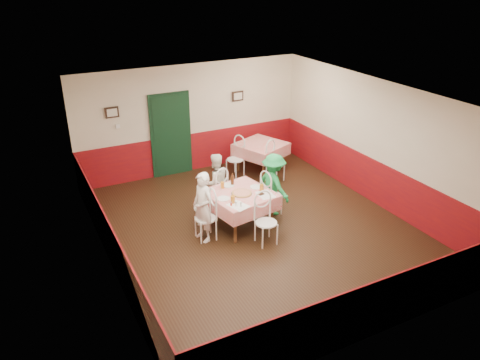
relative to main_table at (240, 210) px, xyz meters
name	(u,v)px	position (x,y,z in m)	size (l,w,h in m)	color
floor	(257,228)	(0.26, -0.27, -0.38)	(7.00, 7.00, 0.00)	black
ceiling	(259,96)	(0.26, -0.27, 2.42)	(7.00, 7.00, 0.00)	white
back_wall	(192,119)	(0.26, 3.23, 1.02)	(6.00, 0.10, 2.80)	beige
front_wall	(383,257)	(0.26, -3.77, 1.02)	(6.00, 0.10, 2.80)	beige
left_wall	(103,198)	(-2.74, -0.27, 1.02)	(0.10, 7.00, 2.80)	beige
right_wall	(376,142)	(3.26, -0.27, 1.02)	(0.10, 7.00, 2.80)	beige
wainscot_back	(193,152)	(0.26, 3.22, 0.12)	(6.00, 0.03, 1.00)	maroon
wainscot_front	(375,309)	(0.26, -3.75, 0.12)	(6.00, 0.03, 1.00)	maroon
wainscot_left	(110,243)	(-2.73, -0.27, 0.12)	(0.03, 7.00, 1.00)	maroon
wainscot_right	(371,179)	(3.24, -0.27, 0.12)	(0.03, 7.00, 1.00)	maroon
door	(171,136)	(-0.34, 3.18, 0.68)	(0.96, 0.06, 2.10)	black
picture_left	(112,112)	(-1.74, 3.18, 1.48)	(0.32, 0.03, 0.26)	black
picture_right	(238,96)	(1.56, 3.18, 1.48)	(0.32, 0.03, 0.26)	black
thermostat	(118,126)	(-1.64, 3.18, 1.12)	(0.10, 0.03, 0.10)	white
main_table	(240,210)	(0.00, 0.00, 0.00)	(1.22, 1.22, 0.77)	red
second_table	(261,157)	(1.80, 2.33, 0.00)	(1.12, 1.12, 0.77)	red
chair_left	(205,218)	(-0.84, -0.14, 0.08)	(0.42, 0.42, 0.90)	white
chair_right	(271,195)	(0.84, 0.14, 0.08)	(0.42, 0.42, 0.90)	white
chair_far	(217,192)	(-0.14, 0.84, 0.08)	(0.42, 0.42, 0.90)	white
chair_near	(266,223)	(0.14, -0.84, 0.08)	(0.42, 0.42, 0.90)	white
chair_second_a	(235,160)	(1.05, 2.33, 0.08)	(0.42, 0.42, 0.90)	white
chair_second_b	(275,164)	(1.80, 1.58, 0.08)	(0.42, 0.42, 0.90)	white
pizza	(242,193)	(0.02, -0.05, 0.40)	(0.40, 0.40, 0.03)	#B74723
plate_left	(223,199)	(-0.42, -0.09, 0.39)	(0.25, 0.25, 0.01)	white
plate_right	(256,187)	(0.42, 0.09, 0.39)	(0.25, 0.25, 0.01)	white
plate_far	(228,185)	(-0.06, 0.42, 0.39)	(0.25, 0.25, 0.01)	white
glass_a	(233,199)	(-0.33, -0.33, 0.46)	(0.08, 0.08, 0.15)	#BF7219
glass_b	(262,188)	(0.43, -0.13, 0.46)	(0.08, 0.08, 0.15)	#BF7219
glass_c	(222,185)	(-0.23, 0.37, 0.45)	(0.08, 0.08, 0.14)	#BF7219
beer_bottle	(232,180)	(0.03, 0.41, 0.50)	(0.06, 0.06, 0.24)	#381C0A
shaker_a	(236,204)	(-0.33, -0.48, 0.43)	(0.04, 0.04, 0.09)	silver
shaker_b	(241,205)	(-0.26, -0.54, 0.43)	(0.04, 0.04, 0.09)	silver
shaker_c	(231,204)	(-0.41, -0.42, 0.43)	(0.04, 0.04, 0.09)	#B23319
menu_left	(238,206)	(-0.28, -0.48, 0.39)	(0.30, 0.40, 0.00)	white
menu_right	(266,195)	(0.42, -0.31, 0.39)	(0.30, 0.40, 0.00)	white
wallet	(261,194)	(0.35, -0.25, 0.40)	(0.11, 0.09, 0.02)	black
diner_left	(203,207)	(-0.89, -0.15, 0.34)	(0.52, 0.34, 1.43)	gray
diner_far	(215,182)	(-0.15, 0.89, 0.29)	(0.64, 0.50, 1.32)	gray
diner_right	(273,185)	(0.89, 0.15, 0.32)	(0.90, 0.51, 1.39)	gray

